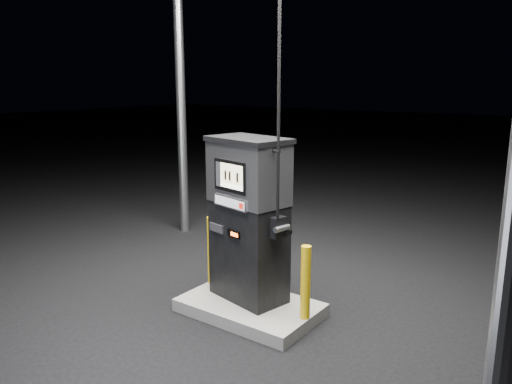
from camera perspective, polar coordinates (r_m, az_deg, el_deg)
The scene contains 5 objects.
ground at distance 6.14m, azimuth -0.70°, elevation -13.68°, with size 80.00×80.00×0.00m, color black.
pump_island at distance 6.11m, azimuth -0.70°, elevation -13.05°, with size 1.60×1.00×0.15m, color slate.
fuel_dispenser at distance 5.85m, azimuth -0.84°, elevation -2.98°, with size 1.12×0.76×4.03m.
bollard_left at distance 6.48m, azimuth -5.05°, elevation -6.64°, with size 0.12×0.12×0.88m, color gold.
bollard_right at distance 5.56m, azimuth 5.68°, elevation -10.25°, with size 0.11×0.11×0.83m, color gold.
Camera 1 is at (3.30, -4.41, 2.71)m, focal length 35.00 mm.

